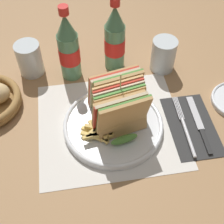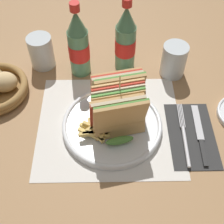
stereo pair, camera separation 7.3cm
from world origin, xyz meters
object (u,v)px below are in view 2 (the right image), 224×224
club_sandwich (118,105)px  glass_near (174,60)px  knife (200,134)px  plate_main (112,125)px  glass_far (42,53)px  coke_bottle_far (126,40)px  coke_bottle_near (79,45)px  fork (185,140)px

club_sandwich → glass_near: club_sandwich is taller
knife → plate_main: bearing=173.8°
knife → glass_far: size_ratio=1.88×
knife → coke_bottle_far: (-0.19, 0.27, 0.10)m
glass_far → coke_bottle_near: bearing=-15.2°
plate_main → club_sandwich: 0.07m
knife → glass_far: 0.53m
knife → coke_bottle_far: size_ratio=0.82×
plate_main → knife: size_ratio=1.38×
coke_bottle_near → coke_bottle_far: size_ratio=1.00×
plate_main → coke_bottle_near: coke_bottle_near is taller
coke_bottle_far → glass_far: size_ratio=2.31×
plate_main → club_sandwich: (0.01, 0.01, 0.07)m
plate_main → coke_bottle_far: coke_bottle_far is taller
fork → coke_bottle_near: coke_bottle_near is taller
coke_bottle_near → glass_far: size_ratio=2.31×
fork → coke_bottle_far: size_ratio=0.85×
plate_main → glass_near: (0.19, 0.21, 0.04)m
coke_bottle_near → glass_near: bearing=-2.6°
plate_main → glass_far: bearing=130.2°
coke_bottle_near → fork: bearing=-43.8°
club_sandwich → glass_far: (-0.23, 0.24, -0.04)m
fork → glass_near: 0.26m
club_sandwich → coke_bottle_far: size_ratio=0.80×
fork → glass_far: glass_far is taller
club_sandwich → coke_bottle_near: bearing=116.9°
coke_bottle_near → glass_near: 0.29m
plate_main → coke_bottle_far: size_ratio=1.12×
coke_bottle_far → plate_main: bearing=-100.1°
knife → glass_near: 0.25m
plate_main → coke_bottle_near: size_ratio=1.12×
glass_near → fork: bearing=-90.2°
plate_main → club_sandwich: bearing=33.2°
plate_main → fork: size_ratio=1.33×
plate_main → glass_far: glass_far is taller
coke_bottle_far → glass_near: (0.14, -0.03, -0.05)m
fork → glass_far: 0.50m
plate_main → glass_near: 0.28m
plate_main → coke_bottle_far: 0.26m
glass_near → knife: bearing=-80.0°
plate_main → coke_bottle_near: 0.26m
fork → coke_bottle_near: size_ratio=0.85×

